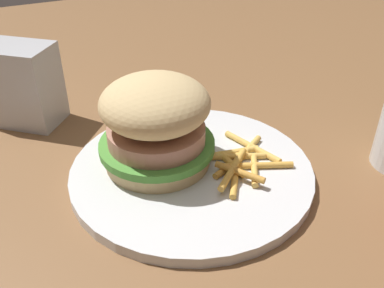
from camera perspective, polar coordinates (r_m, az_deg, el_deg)
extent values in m
plane|color=brown|center=(0.47, -3.30, -5.12)|extent=(1.60, 1.60, 0.00)
cylinder|color=silver|center=(0.47, 0.00, -3.67)|extent=(0.26, 0.26, 0.01)
cylinder|color=tan|center=(0.47, -4.99, -1.53)|extent=(0.12, 0.12, 0.02)
cylinder|color=#4C9338|center=(0.47, -5.06, -0.20)|extent=(0.13, 0.13, 0.01)
cylinder|color=tan|center=(0.46, -5.15, 1.23)|extent=(0.10, 0.10, 0.02)
ellipsoid|color=tan|center=(0.44, -5.38, 5.30)|extent=(0.12, 0.12, 0.05)
cylinder|color=gold|center=(0.47, 5.26, -2.77)|extent=(0.03, 0.05, 0.01)
cylinder|color=#E5B251|center=(0.46, 8.29, -3.44)|extent=(0.05, 0.03, 0.01)
cylinder|color=gold|center=(0.45, 5.79, -4.06)|extent=(0.07, 0.05, 0.01)
cylinder|color=gold|center=(0.47, 5.33, -2.71)|extent=(0.05, 0.01, 0.01)
cylinder|color=gold|center=(0.47, 8.54, -2.83)|extent=(0.04, 0.08, 0.01)
cylinder|color=#E5B251|center=(0.49, 7.24, -0.98)|extent=(0.04, 0.06, 0.01)
cylinder|color=#E5B251|center=(0.50, 7.94, -0.33)|extent=(0.08, 0.03, 0.01)
cylinder|color=#E5B251|center=(0.48, 5.40, -1.65)|extent=(0.04, 0.07, 0.01)
cylinder|color=gold|center=(0.45, 5.46, -3.28)|extent=(0.05, 0.06, 0.01)
cylinder|color=#E5B251|center=(0.49, 5.51, -1.27)|extent=(0.02, 0.06, 0.01)
cylinder|color=gold|center=(0.45, 6.35, -3.74)|extent=(0.05, 0.04, 0.01)
cube|color=#B7BABF|center=(0.60, -21.74, 7.31)|extent=(0.10, 0.11, 0.10)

